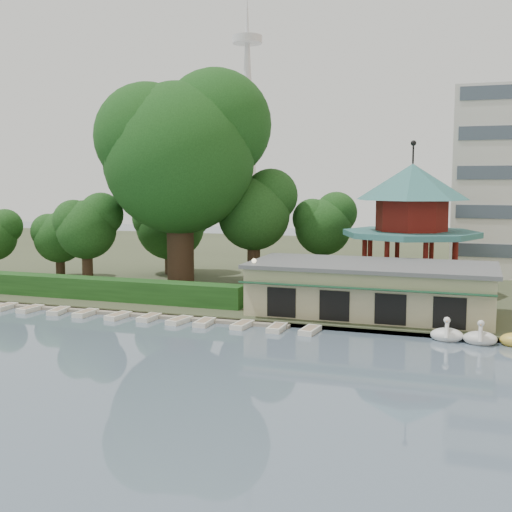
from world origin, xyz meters
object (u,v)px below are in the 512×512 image
at_px(dock, 90,310).
at_px(boathouse, 371,288).
at_px(big_tree, 182,147).
at_px(pavilion, 411,215).

bearing_deg(dock, boathouse, 12.24).
distance_m(dock, big_tree, 17.78).
relative_size(dock, big_tree, 1.64).
distance_m(boathouse, big_tree, 22.83).
distance_m(dock, pavilion, 29.14).
bearing_deg(boathouse, big_tree, 161.60).
xyz_separation_m(pavilion, big_tree, (-20.81, -3.77, 6.21)).
distance_m(boathouse, pavilion, 11.43).
height_order(pavilion, big_tree, big_tree).
relative_size(boathouse, big_tree, 0.90).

